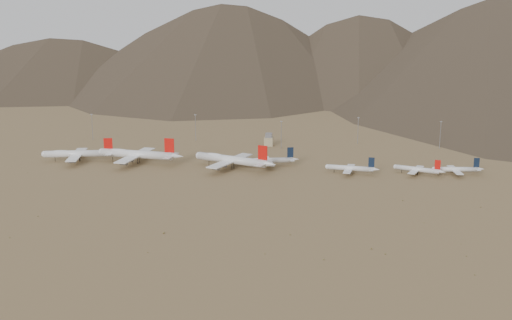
# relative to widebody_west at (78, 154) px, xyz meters

# --- Properties ---
(ground) EXTENTS (3000.00, 3000.00, 0.00)m
(ground) POSITION_rel_widebody_west_xyz_m (120.85, -35.30, -6.76)
(ground) COLOR #957A4D
(ground) RESTS_ON ground
(widebody_west) EXTENTS (65.12, 51.08, 19.59)m
(widebody_west) POSITION_rel_widebody_west_xyz_m (0.00, 0.00, 0.00)
(widebody_west) COLOR white
(widebody_west) RESTS_ON ground
(widebody_centre) EXTENTS (75.93, 58.91, 22.61)m
(widebody_centre) POSITION_rel_widebody_west_xyz_m (51.06, 0.15, 1.04)
(widebody_centre) COLOR white
(widebody_centre) RESTS_ON ground
(widebody_east) EXTENTS (70.17, 56.13, 21.91)m
(widebody_east) POSITION_rel_widebody_west_xyz_m (132.03, -7.59, 0.80)
(widebody_east) COLOR white
(widebody_east) RESTS_ON ground
(narrowbody_a) EXTENTS (45.69, 33.77, 15.43)m
(narrowbody_a) POSITION_rel_widebody_west_xyz_m (161.37, 4.77, -1.75)
(narrowbody_a) COLOR white
(narrowbody_a) RESTS_ON ground
(narrowbody_b) EXTENTS (42.34, 30.75, 14.02)m
(narrowbody_b) POSITION_rel_widebody_west_xyz_m (226.80, -10.71, -2.20)
(narrowbody_b) COLOR white
(narrowbody_b) RESTS_ON ground
(narrowbody_c) EXTENTS (38.69, 28.97, 13.40)m
(narrowbody_c) POSITION_rel_widebody_west_xyz_m (277.90, -6.67, -2.41)
(narrowbody_c) COLOR white
(narrowbody_c) RESTS_ON ground
(narrowbody_d) EXTENTS (40.54, 29.37, 13.41)m
(narrowbody_d) POSITION_rel_widebody_west_xyz_m (307.76, -2.20, -2.40)
(narrowbody_d) COLOR white
(narrowbody_d) RESTS_ON ground
(control_tower) EXTENTS (8.00, 8.00, 12.00)m
(control_tower) POSITION_rel_widebody_west_xyz_m (150.85, 84.70, -1.44)
(control_tower) COLOR tan
(control_tower) RESTS_ON ground
(mast_far_west) EXTENTS (2.00, 0.60, 25.70)m
(mast_far_west) POSITION_rel_widebody_west_xyz_m (-22.77, 87.98, 7.45)
(mast_far_west) COLOR gray
(mast_far_west) RESTS_ON ground
(mast_west) EXTENTS (2.00, 0.60, 25.70)m
(mast_west) POSITION_rel_widebody_west_xyz_m (77.65, 98.63, 7.45)
(mast_west) COLOR gray
(mast_west) RESTS_ON ground
(mast_centre) EXTENTS (2.00, 0.60, 25.70)m
(mast_centre) POSITION_rel_widebody_west_xyz_m (163.62, 73.61, 7.45)
(mast_centre) COLOR gray
(mast_centre) RESTS_ON ground
(mast_east) EXTENTS (2.00, 0.60, 25.70)m
(mast_east) POSITION_rel_widebody_west_xyz_m (233.39, 104.08, 7.45)
(mast_east) COLOR gray
(mast_east) RESTS_ON ground
(mast_far_east) EXTENTS (2.00, 0.60, 25.70)m
(mast_far_east) POSITION_rel_widebody_west_xyz_m (307.41, 92.52, 7.45)
(mast_far_east) COLOR gray
(mast_far_east) RESTS_ON ground
(desert_scrub) EXTENTS (406.95, 172.55, 0.86)m
(desert_scrub) POSITION_rel_widebody_west_xyz_m (109.56, -161.94, -6.43)
(desert_scrub) COLOR olive
(desert_scrub) RESTS_ON ground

